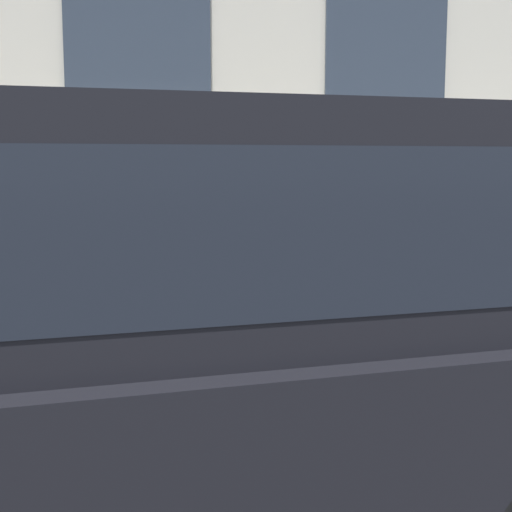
% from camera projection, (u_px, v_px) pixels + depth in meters
% --- Properties ---
extents(ground_plane, '(80.00, 80.00, 0.00)m').
position_uv_depth(ground_plane, '(204.00, 432.00, 4.52)').
color(ground_plane, '#2D2D30').
extents(sidewalk, '(2.68, 60.00, 0.16)m').
position_uv_depth(sidewalk, '(168.00, 363.00, 5.79)').
color(sidewalk, '#A8A093').
rests_on(sidewalk, ground_plane).
extents(fire_hydrant, '(0.34, 0.45, 0.75)m').
position_uv_depth(fire_hydrant, '(221.00, 331.00, 4.90)').
color(fire_hydrant, gold).
rests_on(fire_hydrant, sidewalk).
extents(person, '(0.26, 0.17, 1.07)m').
position_uv_depth(person, '(289.00, 286.00, 5.18)').
color(person, '#726651').
rests_on(person, sidewalk).
extents(parked_truck_charcoal_near, '(1.88, 4.70, 1.90)m').
position_uv_depth(parked_truck_charcoal_near, '(128.00, 321.00, 2.80)').
color(parked_truck_charcoal_near, black).
rests_on(parked_truck_charcoal_near, ground_plane).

